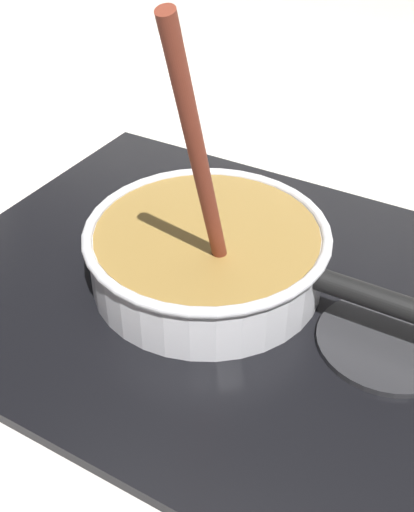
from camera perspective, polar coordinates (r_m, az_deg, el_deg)
ground at (r=0.62m, az=-5.09°, el=-9.04°), size 2.40×1.60×0.04m
hob_plate at (r=0.66m, az=0.00°, el=-2.49°), size 0.56×0.48×0.01m
burner_ring at (r=0.66m, az=0.00°, el=-1.81°), size 0.18×0.18×0.01m
spare_burner at (r=0.61m, az=16.11°, el=-7.54°), size 0.13×0.13×0.01m
cooking_pan at (r=0.63m, az=0.16°, el=0.33°), size 0.40×0.25×0.31m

